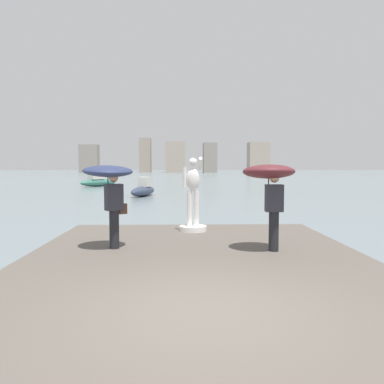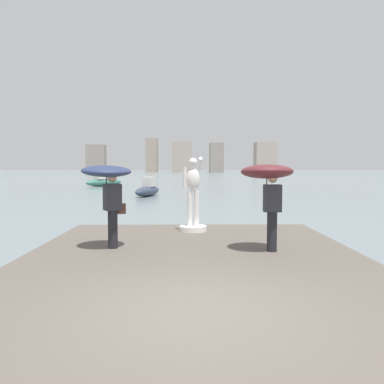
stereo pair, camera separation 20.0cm
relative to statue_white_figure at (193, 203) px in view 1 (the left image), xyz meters
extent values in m
plane|color=slate|center=(-0.03, 33.56, -1.20)|extent=(400.00, 400.00, 0.00)
cube|color=#564F47|center=(-0.03, -4.08, -1.00)|extent=(7.23, 10.72, 0.40)
cylinder|color=white|center=(0.00, -0.01, -0.73)|extent=(0.79, 0.79, 0.15)
cylinder|color=white|center=(-0.10, -0.01, -0.15)|extent=(0.15, 0.15, 1.02)
cylinder|color=white|center=(0.10, -0.01, -0.15)|extent=(0.15, 0.15, 1.02)
ellipsoid|color=white|center=(0.00, -0.01, 0.69)|extent=(0.38, 0.26, 0.66)
sphere|color=white|center=(0.00, -0.01, 1.20)|extent=(0.24, 0.24, 0.24)
cylinder|color=white|center=(-0.24, -0.01, 0.75)|extent=(0.10, 0.10, 0.62)
cylinder|color=white|center=(0.22, 0.26, 1.16)|extent=(0.10, 0.59, 0.40)
cylinder|color=black|center=(-1.88, -2.44, -0.36)|extent=(0.22, 0.22, 0.88)
cube|color=#2D2D38|center=(-1.88, -2.44, 0.38)|extent=(0.45, 0.39, 0.60)
sphere|color=tan|center=(-1.88, -2.44, 0.82)|extent=(0.21, 0.21, 0.21)
cylinder|color=#262626|center=(-2.00, -2.46, 0.67)|extent=(0.02, 0.02, 0.48)
ellipsoid|color=navy|center=(-2.00, -2.46, 0.97)|extent=(1.53, 1.54, 0.33)
cube|color=#513323|center=(-1.70, -2.32, 0.10)|extent=(0.21, 0.17, 0.24)
cylinder|color=black|center=(1.70, -2.82, -0.36)|extent=(0.22, 0.22, 0.88)
cube|color=#2D2D38|center=(1.70, -2.82, 0.38)|extent=(0.38, 0.25, 0.60)
sphere|color=tan|center=(1.70, -2.82, 0.82)|extent=(0.21, 0.21, 0.21)
cylinder|color=#262626|center=(1.58, -2.78, 0.66)|extent=(0.02, 0.02, 0.46)
ellipsoid|color=#5B2328|center=(1.58, -2.78, 0.96)|extent=(1.16, 1.18, 0.36)
ellipsoid|color=#2D384C|center=(-3.22, 19.06, -0.82)|extent=(2.11, 4.44, 0.76)
cube|color=beige|center=(-3.14, 19.37, -0.12)|extent=(1.03, 1.26, 0.75)
ellipsoid|color=#336B5B|center=(-9.69, 34.26, -0.77)|extent=(4.12, 4.75, 0.86)
cube|color=beige|center=(-9.93, 33.97, -0.02)|extent=(1.79, 1.90, 0.75)
cube|color=gray|center=(-33.65, 135.94, 3.88)|extent=(6.73, 4.53, 10.16)
cube|color=gray|center=(-13.65, 141.14, 5.23)|extent=(4.17, 6.78, 12.87)
cube|color=#A89989|center=(-2.16, 137.75, 4.42)|extent=(7.20, 7.98, 11.25)
cube|color=gray|center=(10.64, 137.13, 4.25)|extent=(4.95, 6.76, 10.91)
cube|color=#A89989|center=(28.63, 136.66, 4.36)|extent=(7.42, 7.13, 11.13)
camera|label=1|loc=(-0.37, -11.54, 1.08)|focal=37.41mm
camera|label=2|loc=(-0.17, -11.55, 1.08)|focal=37.41mm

